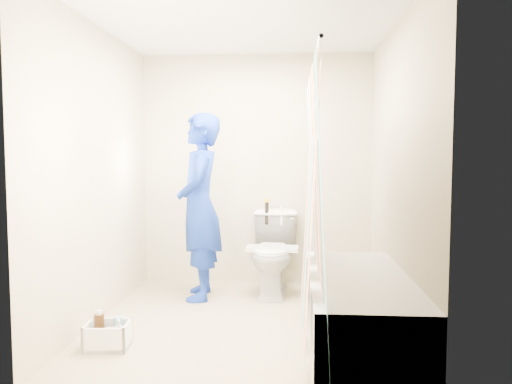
# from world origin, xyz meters

# --- Properties ---
(floor) EXTENTS (2.60, 2.60, 0.00)m
(floor) POSITION_xyz_m (0.00, 0.00, 0.00)
(floor) COLOR tan
(floor) RESTS_ON ground
(ceiling) EXTENTS (2.40, 2.60, 0.02)m
(ceiling) POSITION_xyz_m (0.00, 0.00, 2.40)
(ceiling) COLOR silver
(ceiling) RESTS_ON wall_back
(wall_back) EXTENTS (2.40, 0.02, 2.40)m
(wall_back) POSITION_xyz_m (0.00, 1.30, 1.20)
(wall_back) COLOR #C0B693
(wall_back) RESTS_ON ground
(wall_front) EXTENTS (2.40, 0.02, 2.40)m
(wall_front) POSITION_xyz_m (0.00, -1.30, 1.20)
(wall_front) COLOR #C0B693
(wall_front) RESTS_ON ground
(wall_left) EXTENTS (0.02, 2.60, 2.40)m
(wall_left) POSITION_xyz_m (-1.20, 0.00, 1.20)
(wall_left) COLOR #C0B693
(wall_left) RESTS_ON ground
(wall_right) EXTENTS (0.02, 2.60, 2.40)m
(wall_right) POSITION_xyz_m (1.20, 0.00, 1.20)
(wall_right) COLOR #C0B693
(wall_right) RESTS_ON ground
(bathtub) EXTENTS (0.70, 1.75, 0.50)m
(bathtub) POSITION_xyz_m (0.85, -0.43, 0.27)
(bathtub) COLOR silver
(bathtub) RESTS_ON ground
(curtain_rod) EXTENTS (0.02, 1.90, 0.02)m
(curtain_rod) POSITION_xyz_m (0.52, -0.43, 1.95)
(curtain_rod) COLOR silver
(curtain_rod) RESTS_ON wall_back
(shower_curtain) EXTENTS (0.06, 1.75, 1.80)m
(shower_curtain) POSITION_xyz_m (0.52, -0.43, 1.02)
(shower_curtain) COLOR white
(shower_curtain) RESTS_ON curtain_rod
(toilet) EXTENTS (0.48, 0.80, 0.80)m
(toilet) POSITION_xyz_m (0.19, 0.87, 0.40)
(toilet) COLOR white
(toilet) RESTS_ON ground
(tank_lid) EXTENTS (0.50, 0.23, 0.04)m
(tank_lid) POSITION_xyz_m (0.19, 0.74, 0.47)
(tank_lid) COLOR white
(tank_lid) RESTS_ON toilet
(tank_internals) EXTENTS (0.20, 0.06, 0.26)m
(tank_internals) POSITION_xyz_m (0.16, 1.09, 0.79)
(tank_internals) COLOR black
(tank_internals) RESTS_ON toilet
(plumber) EXTENTS (0.51, 0.69, 1.75)m
(plumber) POSITION_xyz_m (-0.49, 0.67, 0.87)
(plumber) COLOR #1017A6
(plumber) RESTS_ON ground
(cleaning_caddy) EXTENTS (0.32, 0.26, 0.23)m
(cleaning_caddy) POSITION_xyz_m (-0.90, -0.62, 0.08)
(cleaning_caddy) COLOR white
(cleaning_caddy) RESTS_ON ground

